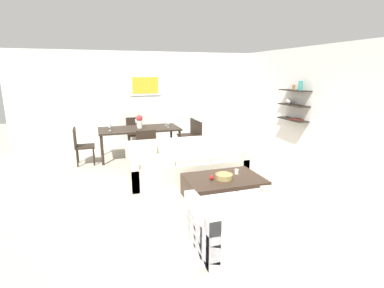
% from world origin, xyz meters
% --- Properties ---
extents(ground_plane, '(18.00, 18.00, 0.00)m').
position_xyz_m(ground_plane, '(0.00, 0.00, 0.00)').
color(ground_plane, '#BCB29E').
extents(back_wall_unit, '(8.40, 0.09, 2.70)m').
position_xyz_m(back_wall_unit, '(0.29, 3.53, 1.35)').
color(back_wall_unit, silver).
rests_on(back_wall_unit, ground).
extents(right_wall_shelf_unit, '(0.34, 8.20, 2.70)m').
position_xyz_m(right_wall_shelf_unit, '(3.03, 0.60, 1.35)').
color(right_wall_shelf_unit, silver).
rests_on(right_wall_shelf_unit, ground).
extents(sofa_beige, '(2.35, 0.90, 0.78)m').
position_xyz_m(sofa_beige, '(-0.02, 0.34, 0.29)').
color(sofa_beige, beige).
rests_on(sofa_beige, ground).
extents(loveseat_white, '(1.48, 0.90, 0.78)m').
position_xyz_m(loveseat_white, '(0.07, -2.14, 0.29)').
color(loveseat_white, white).
rests_on(loveseat_white, ground).
extents(coffee_table, '(1.29, 0.91, 0.38)m').
position_xyz_m(coffee_table, '(0.29, -0.82, 0.19)').
color(coffee_table, '#38281E').
rests_on(coffee_table, ground).
extents(decorative_bowl, '(0.30, 0.30, 0.09)m').
position_xyz_m(decorative_bowl, '(0.26, -0.88, 0.43)').
color(decorative_bowl, '#99844C').
rests_on(decorative_bowl, coffee_table).
extents(candle_jar, '(0.07, 0.07, 0.08)m').
position_xyz_m(candle_jar, '(0.57, -0.72, 0.42)').
color(candle_jar, silver).
rests_on(candle_jar, coffee_table).
extents(apple_on_coffee_table, '(0.08, 0.08, 0.08)m').
position_xyz_m(apple_on_coffee_table, '(0.05, -0.85, 0.42)').
color(apple_on_coffee_table, red).
rests_on(apple_on_coffee_table, coffee_table).
extents(dining_table, '(1.99, 0.97, 0.75)m').
position_xyz_m(dining_table, '(-0.68, 2.22, 0.69)').
color(dining_table, black).
rests_on(dining_table, ground).
extents(dining_chair_right_far, '(0.44, 0.44, 0.88)m').
position_xyz_m(dining_chair_right_far, '(0.72, 2.44, 0.50)').
color(dining_chair_right_far, black).
rests_on(dining_chair_right_far, ground).
extents(dining_chair_head, '(0.44, 0.44, 0.88)m').
position_xyz_m(dining_chair_head, '(-0.68, 3.11, 0.50)').
color(dining_chair_head, black).
rests_on(dining_chair_head, ground).
extents(dining_chair_foot, '(0.44, 0.44, 0.88)m').
position_xyz_m(dining_chair_foot, '(-0.68, 1.33, 0.50)').
color(dining_chair_foot, black).
rests_on(dining_chair_foot, ground).
extents(dining_chair_right_near, '(0.44, 0.44, 0.88)m').
position_xyz_m(dining_chair_right_near, '(0.72, 2.00, 0.50)').
color(dining_chair_right_near, black).
rests_on(dining_chair_right_near, ground).
extents(dining_chair_left_near, '(0.44, 0.44, 0.88)m').
position_xyz_m(dining_chair_left_near, '(-2.08, 2.00, 0.50)').
color(dining_chair_left_near, black).
rests_on(dining_chair_left_near, ground).
extents(wine_glass_left_near, '(0.06, 0.06, 0.18)m').
position_xyz_m(wine_glass_left_near, '(-1.40, 2.10, 0.87)').
color(wine_glass_left_near, silver).
rests_on(wine_glass_left_near, dining_table).
extents(wine_glass_head, '(0.07, 0.07, 0.17)m').
position_xyz_m(wine_glass_head, '(-0.68, 2.65, 0.86)').
color(wine_glass_head, silver).
rests_on(wine_glass_head, dining_table).
extents(wine_glass_right_near, '(0.07, 0.07, 0.19)m').
position_xyz_m(wine_glass_right_near, '(0.04, 2.10, 0.88)').
color(wine_glass_right_near, silver).
rests_on(wine_glass_right_near, dining_table).
extents(wine_glass_right_far, '(0.06, 0.06, 0.16)m').
position_xyz_m(wine_glass_right_far, '(0.04, 2.34, 0.87)').
color(wine_glass_right_far, silver).
rests_on(wine_glass_right_far, dining_table).
extents(centerpiece_vase, '(0.16, 0.16, 0.33)m').
position_xyz_m(centerpiece_vase, '(-0.67, 2.23, 0.94)').
color(centerpiece_vase, silver).
rests_on(centerpiece_vase, dining_table).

